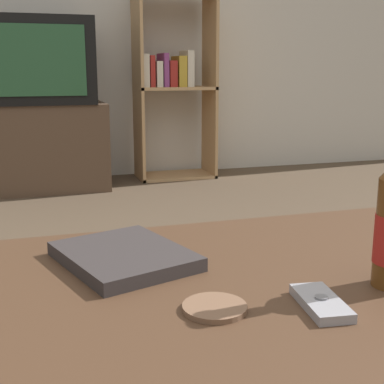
{
  "coord_description": "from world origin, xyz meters",
  "views": [
    {
      "loc": [
        -0.22,
        -0.72,
        0.74
      ],
      "look_at": [
        0.08,
        0.23,
        0.5
      ],
      "focal_mm": 50.0,
      "sensor_mm": 36.0,
      "label": 1
    }
  ],
  "objects_px": {
    "bookshelf": "(172,83)",
    "table_book": "(124,256)",
    "television": "(32,61)",
    "cell_phone": "(321,303)",
    "tv_stand": "(38,147)"
  },
  "relations": [
    {
      "from": "bookshelf",
      "to": "tv_stand",
      "type": "bearing_deg",
      "value": -173.51
    },
    {
      "from": "television",
      "to": "table_book",
      "type": "height_order",
      "value": "television"
    },
    {
      "from": "television",
      "to": "cell_phone",
      "type": "relative_size",
      "value": 5.83
    },
    {
      "from": "television",
      "to": "cell_phone",
      "type": "xyz_separation_m",
      "value": [
        0.33,
        -2.81,
        -0.37
      ]
    },
    {
      "from": "bookshelf",
      "to": "television",
      "type": "bearing_deg",
      "value": -173.27
    },
    {
      "from": "tv_stand",
      "to": "cell_phone",
      "type": "bearing_deg",
      "value": -83.4
    },
    {
      "from": "tv_stand",
      "to": "cell_phone",
      "type": "xyz_separation_m",
      "value": [
        0.33,
        -2.81,
        0.15
      ]
    },
    {
      "from": "tv_stand",
      "to": "bookshelf",
      "type": "xyz_separation_m",
      "value": [
        0.9,
        0.1,
        0.38
      ]
    },
    {
      "from": "bookshelf",
      "to": "cell_phone",
      "type": "distance_m",
      "value": 2.98
    },
    {
      "from": "bookshelf",
      "to": "cell_phone",
      "type": "height_order",
      "value": "bookshelf"
    },
    {
      "from": "television",
      "to": "bookshelf",
      "type": "relative_size",
      "value": 0.58
    },
    {
      "from": "tv_stand",
      "to": "television",
      "type": "bearing_deg",
      "value": -90.0
    },
    {
      "from": "tv_stand",
      "to": "television",
      "type": "xyz_separation_m",
      "value": [
        -0.0,
        -0.0,
        0.52
      ]
    },
    {
      "from": "bookshelf",
      "to": "table_book",
      "type": "height_order",
      "value": "bookshelf"
    },
    {
      "from": "cell_phone",
      "to": "television",
      "type": "bearing_deg",
      "value": 103.83
    }
  ]
}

